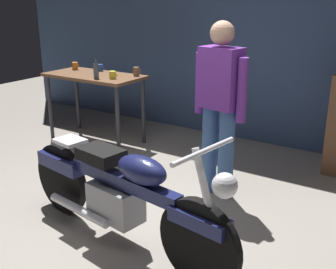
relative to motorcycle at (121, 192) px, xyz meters
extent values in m
plane|color=gray|center=(-0.17, 0.16, -0.45)|extent=(12.00, 12.00, 0.00)
cube|color=#384C70|center=(-0.17, 2.96, 1.10)|extent=(8.00, 0.12, 3.10)
cube|color=brown|center=(-1.86, 1.76, 0.43)|extent=(1.30, 0.64, 0.04)
cylinder|color=#2D2D33|center=(-2.45, 1.50, -0.02)|extent=(0.05, 0.05, 0.86)
cylinder|color=#2D2D33|center=(-1.27, 1.50, -0.02)|extent=(0.05, 0.05, 0.86)
cylinder|color=#2D2D33|center=(-2.45, 2.02, -0.02)|extent=(0.05, 0.05, 0.86)
cylinder|color=#2D2D33|center=(-1.27, 2.02, -0.02)|extent=(0.05, 0.05, 0.86)
cylinder|color=black|center=(0.75, -0.11, -0.13)|extent=(0.64, 0.17, 0.64)
cylinder|color=black|center=(-0.78, 0.12, -0.13)|extent=(0.64, 0.17, 0.64)
cube|color=#191E4C|center=(0.75, -0.11, 0.05)|extent=(0.46, 0.20, 0.10)
cube|color=#191E4C|center=(-0.73, 0.11, 0.05)|extent=(0.54, 0.26, 0.12)
cube|color=gray|center=(-0.07, 0.01, -0.11)|extent=(0.47, 0.30, 0.28)
cube|color=#191E4C|center=(0.03, 0.00, 0.10)|extent=(1.10, 0.26, 0.10)
ellipsoid|color=#191E4C|center=(0.23, -0.03, 0.25)|extent=(0.47, 0.28, 0.20)
cube|color=black|center=(-0.21, 0.04, 0.25)|extent=(0.39, 0.29, 0.10)
cube|color=silver|center=(-0.61, 0.10, 0.27)|extent=(0.27, 0.23, 0.03)
cylinder|color=silver|center=(0.81, -0.12, 0.20)|extent=(0.27, 0.09, 0.68)
cylinder|color=silver|center=(0.77, -0.11, 0.53)|extent=(0.12, 0.60, 0.03)
sphere|color=silver|center=(0.93, -0.14, 0.35)|extent=(0.16, 0.16, 0.16)
cylinder|color=silver|center=(-0.38, -0.08, -0.23)|extent=(0.70, 0.17, 0.07)
cylinder|color=#3F629B|center=(0.32, 1.19, -0.01)|extent=(0.15, 0.15, 0.88)
cylinder|color=#3F629B|center=(0.12, 1.22, -0.01)|extent=(0.15, 0.15, 0.88)
cube|color=#72339E|center=(0.22, 1.20, 0.71)|extent=(0.41, 0.29, 0.56)
cylinder|color=#72339E|center=(0.46, 1.16, 0.63)|extent=(0.09, 0.09, 0.58)
cylinder|color=#72339E|center=(-0.01, 1.25, 0.63)|extent=(0.09, 0.09, 0.58)
sphere|color=tan|center=(0.22, 1.20, 1.11)|extent=(0.22, 0.22, 0.22)
cylinder|color=brown|center=(-1.34, 1.99, 0.51)|extent=(0.07, 0.07, 0.11)
torus|color=brown|center=(-1.30, 1.99, 0.51)|extent=(0.06, 0.01, 0.06)
cylinder|color=orange|center=(-2.33, 1.90, 0.50)|extent=(0.08, 0.08, 0.10)
torus|color=orange|center=(-2.28, 1.90, 0.51)|extent=(0.06, 0.01, 0.06)
cylinder|color=#2D51AD|center=(-1.96, 2.00, 0.50)|extent=(0.07, 0.07, 0.09)
torus|color=#2D51AD|center=(-1.92, 2.00, 0.50)|extent=(0.05, 0.01, 0.05)
cylinder|color=yellow|center=(-1.47, 1.68, 0.50)|extent=(0.08, 0.08, 0.09)
torus|color=yellow|center=(-1.43, 1.68, 0.50)|extent=(0.05, 0.01, 0.05)
cylinder|color=#3F4C59|center=(-1.65, 1.58, 0.54)|extent=(0.06, 0.06, 0.18)
cylinder|color=#3F4C59|center=(-1.65, 1.58, 0.66)|extent=(0.03, 0.03, 0.05)
cylinder|color=black|center=(-1.65, 1.58, 0.69)|extent=(0.03, 0.03, 0.01)
camera|label=1|loc=(1.89, -2.23, 1.44)|focal=44.88mm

